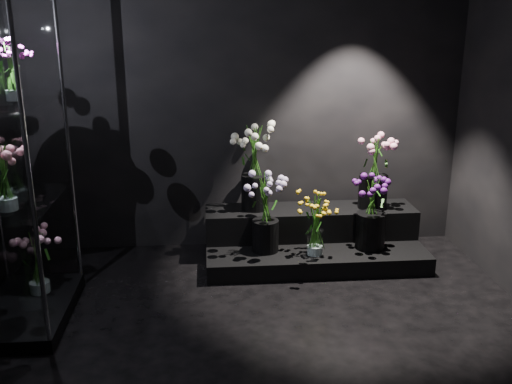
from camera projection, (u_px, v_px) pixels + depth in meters
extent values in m
plane|color=black|center=(266.00, 361.00, 3.60)|extent=(4.00, 4.00, 0.00)
plane|color=black|center=(244.00, 97.00, 5.10)|extent=(4.00, 0.00, 4.00)
plane|color=black|center=(360.00, 331.00, 1.29)|extent=(4.00, 0.00, 4.00)
cube|color=black|center=(314.00, 252.00, 5.08)|extent=(1.91, 0.85, 0.16)
cube|color=black|center=(310.00, 222.00, 5.22)|extent=(1.91, 0.42, 0.26)
cube|color=black|center=(27.00, 311.00, 4.12)|extent=(0.62, 1.03, 0.10)
cube|color=white|center=(13.00, 203.00, 3.88)|extent=(0.56, 0.97, 0.01)
cube|color=white|center=(0.00, 105.00, 3.69)|extent=(0.56, 0.97, 0.01)
cylinder|color=white|center=(315.00, 242.00, 4.80)|extent=(0.14, 0.14, 0.22)
cylinder|color=black|center=(265.00, 236.00, 4.87)|extent=(0.23, 0.23, 0.28)
cylinder|color=black|center=(370.00, 231.00, 4.94)|extent=(0.25, 0.25, 0.32)
cylinder|color=black|center=(255.00, 192.00, 5.12)|extent=(0.24, 0.24, 0.32)
cylinder|color=black|center=(373.00, 192.00, 5.15)|extent=(0.26, 0.26, 0.31)
cylinder|color=white|center=(7.00, 193.00, 3.68)|extent=(0.13, 0.13, 0.24)
cylinder|color=white|center=(13.00, 85.00, 3.78)|extent=(0.11, 0.11, 0.20)
cylinder|color=white|center=(39.00, 277.00, 4.25)|extent=(0.16, 0.16, 0.25)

